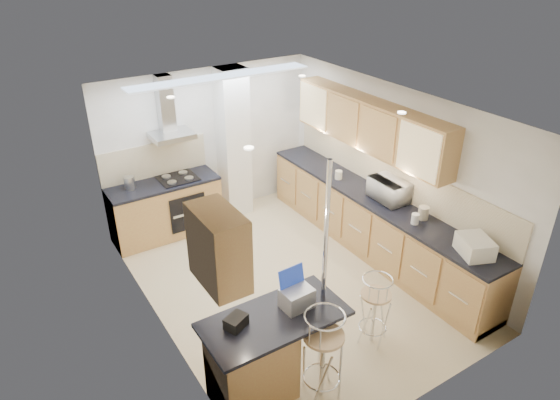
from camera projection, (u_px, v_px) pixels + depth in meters
ground at (288, 281)px, 6.98m from camera, size 4.80×4.80×0.00m
room_shell at (294, 166)px, 6.69m from camera, size 3.64×4.84×2.51m
right_counter at (372, 223)px, 7.47m from camera, size 0.63×4.40×0.92m
back_counter at (166, 209)px, 7.88m from camera, size 1.70×0.63×0.92m
peninsula at (275, 352)px, 5.14m from camera, size 1.47×0.72×0.94m
microwave at (390, 190)px, 7.09m from camera, size 0.41×0.58×0.32m
laptop at (297, 298)px, 5.02m from camera, size 0.32×0.25×0.21m
bag at (236, 322)px, 4.78m from camera, size 0.26×0.23×0.12m
bar_stool_near at (323, 356)px, 5.01m from camera, size 0.48×0.48×1.07m
bar_stool_end at (374, 310)px, 5.75m from camera, size 0.52×0.52×0.91m
jar_a at (374, 181)px, 7.48m from camera, size 0.15×0.15×0.19m
jar_b at (339, 175)px, 7.74m from camera, size 0.13×0.13×0.14m
jar_c at (423, 213)px, 6.64m from camera, size 0.16×0.16×0.18m
jar_d at (415, 219)px, 6.53m from camera, size 0.13×0.13×0.14m
bread_bin at (475, 246)px, 5.89m from camera, size 0.47×0.51×0.22m
kettle at (129, 183)px, 7.43m from camera, size 0.16×0.16×0.20m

